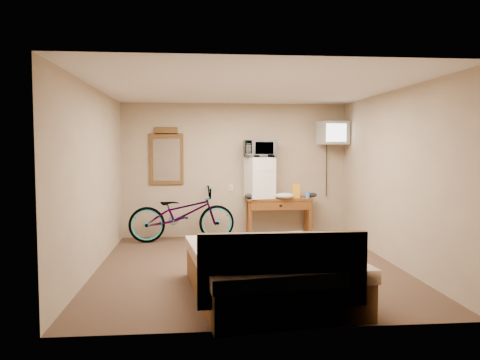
{
  "coord_description": "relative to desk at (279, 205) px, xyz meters",
  "views": [
    {
      "loc": [
        -0.7,
        -6.47,
        1.68
      ],
      "look_at": [
        -0.07,
        0.51,
        1.19
      ],
      "focal_mm": 35.0,
      "sensor_mm": 36.0,
      "label": 1
    }
  ],
  "objects": [
    {
      "name": "cloth_dark_b",
      "position": [
        0.63,
        0.05,
        0.18
      ],
      "size": [
        0.2,
        0.16,
        0.09
      ],
      "primitive_type": "ellipsoid",
      "color": "black",
      "rests_on": "desk"
    },
    {
      "name": "cloth_dark_a",
      "position": [
        -0.52,
        -0.11,
        0.18
      ],
      "size": [
        0.27,
        0.2,
        0.1
      ],
      "primitive_type": "ellipsoid",
      "color": "black",
      "rests_on": "desk"
    },
    {
      "name": "wall_mirror",
      "position": [
        -2.07,
        0.27,
        0.89
      ],
      "size": [
        0.62,
        0.04,
        1.06
      ],
      "color": "brown",
      "rests_on": "room"
    },
    {
      "name": "bed",
      "position": [
        -0.71,
        -3.37,
        -0.32
      ],
      "size": [
        1.9,
        2.35,
        0.9
      ],
      "color": "brown",
      "rests_on": "floor"
    },
    {
      "name": "microwave",
      "position": [
        -0.36,
        0.04,
        1.05
      ],
      "size": [
        0.58,
        0.39,
        0.32
      ],
      "primitive_type": "imported",
      "rotation": [
        0.0,
        0.0,
        -0.01
      ],
      "color": "white",
      "rests_on": "mini_fridge"
    },
    {
      "name": "mini_fridge",
      "position": [
        -0.36,
        0.04,
        0.51
      ],
      "size": [
        0.56,
        0.55,
        0.75
      ],
      "color": "white",
      "rests_on": "desk"
    },
    {
      "name": "room",
      "position": [
        -0.79,
        -2.0,
        0.63
      ],
      "size": [
        4.6,
        4.64,
        2.5
      ],
      "color": "#493024",
      "rests_on": "ground"
    },
    {
      "name": "crt_television",
      "position": [
        1.01,
        0.02,
        1.33
      ],
      "size": [
        0.56,
        0.62,
        0.43
      ],
      "color": "black",
      "rests_on": "room"
    },
    {
      "name": "cloth_cream",
      "position": [
        0.08,
        -0.14,
        0.19
      ],
      "size": [
        0.35,
        0.27,
        0.11
      ],
      "primitive_type": "ellipsoid",
      "color": "beige",
      "rests_on": "desk"
    },
    {
      "name": "blue_cup",
      "position": [
        0.52,
        -0.08,
        0.2
      ],
      "size": [
        0.07,
        0.07,
        0.12
      ],
      "primitive_type": "cylinder",
      "color": "#468CEE",
      "rests_on": "desk"
    },
    {
      "name": "desk",
      "position": [
        0.0,
        0.0,
        0.0
      ],
      "size": [
        1.21,
        0.48,
        0.75
      ],
      "color": "brown",
      "rests_on": "floor"
    },
    {
      "name": "snack_bag",
      "position": [
        0.33,
        0.01,
        0.26
      ],
      "size": [
        0.14,
        0.1,
        0.26
      ],
      "primitive_type": "cube",
      "rotation": [
        0.0,
        0.0,
        -0.2
      ],
      "color": "orange",
      "rests_on": "desk"
    },
    {
      "name": "bicycle",
      "position": [
        -1.78,
        -0.12,
        -0.12
      ],
      "size": [
        1.94,
        0.86,
        0.99
      ],
      "primitive_type": "imported",
      "rotation": [
        0.0,
        0.0,
        1.68
      ],
      "color": "black",
      "rests_on": "floor"
    }
  ]
}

